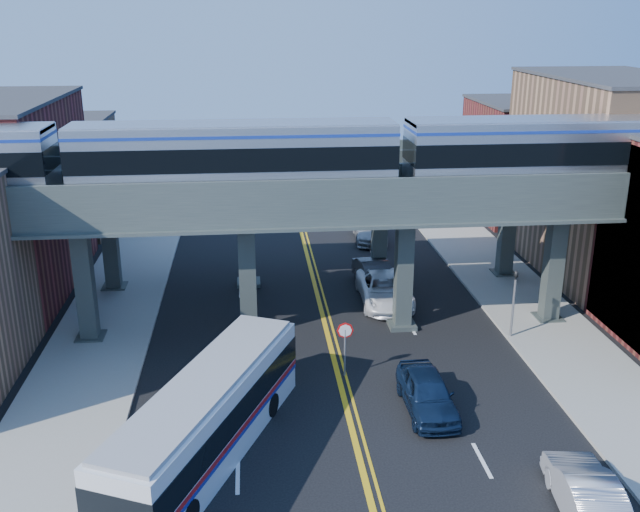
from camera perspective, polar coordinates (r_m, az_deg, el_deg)
The scene contains 17 objects.
ground at distance 30.41m, azimuth 2.17°, elevation -12.22°, with size 120.00×120.00×0.00m, color black.
sidewalk_west at distance 39.81m, azimuth -16.58°, elevation -5.06°, with size 5.00×70.00×0.16m, color gray.
sidewalk_east at distance 41.90m, azimuth 16.07°, elevation -3.79°, with size 5.00×70.00×0.16m, color gray.
building_west_c at distance 57.93m, azimuth -20.50°, elevation 6.04°, with size 8.00×10.00×8.00m, color #9E7351.
building_east_b at distance 48.30m, azimuth 21.92°, elevation 5.93°, with size 8.00×14.00×12.00m, color #9E7351.
building_east_c at distance 60.17m, azimuth 16.19°, elevation 7.41°, with size 8.00×10.00×9.00m, color maroon.
elevated_viaduct_near at distance 35.21m, azimuth 0.54°, elevation 3.69°, with size 52.00×3.60×7.40m.
elevated_viaduct_far at distance 41.98m, azimuth -0.51°, elevation 6.18°, with size 52.00×3.60×7.40m.
transit_train at distance 34.39m, azimuth -6.85°, elevation 7.98°, with size 47.48×2.98×3.47m.
stop_sign at distance 32.23m, azimuth 2.02°, elevation -6.76°, with size 0.76×0.09×2.63m.
traffic_signal at distance 36.83m, azimuth 15.27°, elevation -3.16°, with size 0.15×0.18×4.10m.
transit_bus at distance 27.19m, azimuth -9.02°, elevation -12.71°, with size 7.19×11.85×3.04m.
car_lane_a at distance 30.33m, azimuth 8.57°, elevation -10.75°, with size 1.92×4.78×1.63m, color #0E1D36.
car_lane_b at distance 42.74m, azimuth 4.46°, elevation -1.56°, with size 1.72×4.93×1.62m, color #343436.
car_lane_c at distance 40.59m, azimuth 5.20°, elevation -2.69°, with size 2.74×5.95×1.65m, color white.
car_lane_d at distance 51.95m, azimuth 3.98°, elevation 2.17°, with size 2.24×5.50×1.60m, color #9B9C9F.
car_parked_curb at distance 26.03m, azimuth 20.55°, elevation -17.42°, with size 1.70×4.88×1.61m, color #ACABB0.
Camera 1 is at (-3.72, -25.78, 15.71)m, focal length 40.00 mm.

